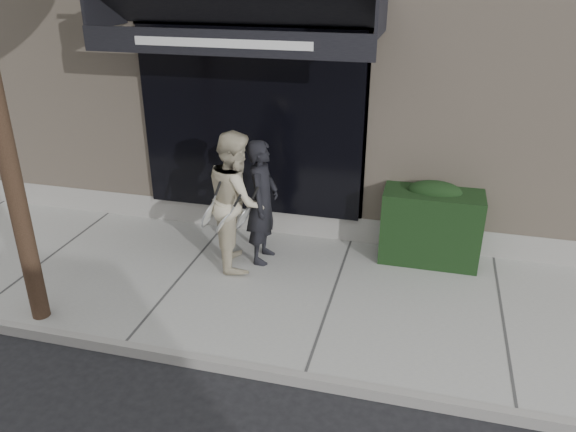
# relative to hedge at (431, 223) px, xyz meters

# --- Properties ---
(ground) EXTENTS (80.00, 80.00, 0.00)m
(ground) POSITION_rel_hedge_xyz_m (-1.10, -1.25, -0.66)
(ground) COLOR black
(ground) RESTS_ON ground
(sidewalk) EXTENTS (20.00, 3.00, 0.12)m
(sidewalk) POSITION_rel_hedge_xyz_m (-1.10, -1.25, -0.60)
(sidewalk) COLOR gray
(sidewalk) RESTS_ON ground
(curb) EXTENTS (20.00, 0.10, 0.14)m
(curb) POSITION_rel_hedge_xyz_m (-1.10, -2.80, -0.59)
(curb) COLOR gray
(curb) RESTS_ON ground
(building_facade) EXTENTS (14.30, 8.04, 5.64)m
(building_facade) POSITION_rel_hedge_xyz_m (-1.11, 3.71, 2.08)
(building_facade) COLOR tan
(building_facade) RESTS_ON ground
(hedge) EXTENTS (1.30, 0.70, 1.14)m
(hedge) POSITION_rel_hedge_xyz_m (0.00, 0.00, 0.00)
(hedge) COLOR black
(hedge) RESTS_ON sidewalk
(pedestrian_front) EXTENTS (0.71, 0.91, 1.70)m
(pedestrian_front) POSITION_rel_hedge_xyz_m (-2.20, -0.59, 0.31)
(pedestrian_front) COLOR black
(pedestrian_front) RESTS_ON sidewalk
(pedestrian_back) EXTENTS (1.00, 1.10, 1.85)m
(pedestrian_back) POSITION_rel_hedge_xyz_m (-2.49, -0.76, 0.38)
(pedestrian_back) COLOR beige
(pedestrian_back) RESTS_ON sidewalk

